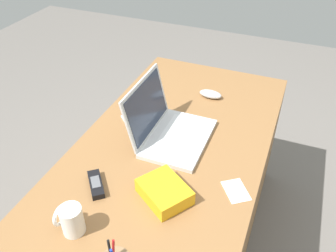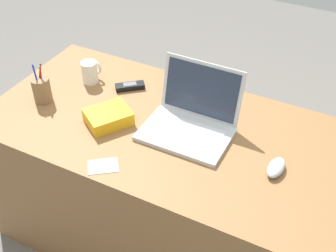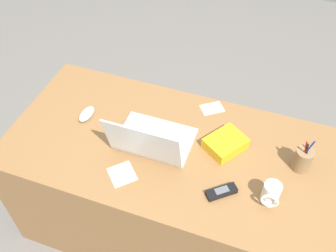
{
  "view_description": "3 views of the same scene",
  "coord_description": "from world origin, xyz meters",
  "px_view_note": "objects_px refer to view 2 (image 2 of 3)",
  "views": [
    {
      "loc": [
        -1.02,
        -0.41,
        1.65
      ],
      "look_at": [
        0.06,
        0.03,
        0.77
      ],
      "focal_mm": 38.0,
      "sensor_mm": 36.0,
      "label": 1
    },
    {
      "loc": [
        0.62,
        -1.23,
        1.85
      ],
      "look_at": [
        0.02,
        -0.05,
        0.75
      ],
      "focal_mm": 47.71,
      "sensor_mm": 36.0,
      "label": 2
    },
    {
      "loc": [
        -0.37,
        1.06,
        2.05
      ],
      "look_at": [
        0.03,
        -0.05,
        0.78
      ],
      "focal_mm": 40.61,
      "sensor_mm": 36.0,
      "label": 3
    }
  ],
  "objects_px": {
    "coffee_mug_white": "(90,72)",
    "pen_holder": "(42,89)",
    "laptop": "(191,119)",
    "computer_mouse": "(276,168)",
    "snack_bag": "(108,117)",
    "cordless_phone": "(130,86)"
  },
  "relations": [
    {
      "from": "coffee_mug_white",
      "to": "snack_bag",
      "type": "bearing_deg",
      "value": -42.55
    },
    {
      "from": "cordless_phone",
      "to": "pen_holder",
      "type": "bearing_deg",
      "value": -139.54
    },
    {
      "from": "laptop",
      "to": "pen_holder",
      "type": "distance_m",
      "value": 0.66
    },
    {
      "from": "laptop",
      "to": "computer_mouse",
      "type": "distance_m",
      "value": 0.38
    },
    {
      "from": "coffee_mug_white",
      "to": "pen_holder",
      "type": "xyz_separation_m",
      "value": [
        -0.1,
        -0.22,
        0.0
      ]
    },
    {
      "from": "cordless_phone",
      "to": "snack_bag",
      "type": "relative_size",
      "value": 0.74
    },
    {
      "from": "computer_mouse",
      "to": "snack_bag",
      "type": "distance_m",
      "value": 0.69
    },
    {
      "from": "cordless_phone",
      "to": "computer_mouse",
      "type": "bearing_deg",
      "value": -16.0
    },
    {
      "from": "laptop",
      "to": "coffee_mug_white",
      "type": "relative_size",
      "value": 3.38
    },
    {
      "from": "computer_mouse",
      "to": "cordless_phone",
      "type": "height_order",
      "value": "computer_mouse"
    },
    {
      "from": "pen_holder",
      "to": "snack_bag",
      "type": "bearing_deg",
      "value": -0.08
    },
    {
      "from": "laptop",
      "to": "coffee_mug_white",
      "type": "bearing_deg",
      "value": 169.27
    },
    {
      "from": "coffee_mug_white",
      "to": "computer_mouse",
      "type": "bearing_deg",
      "value": -11.04
    },
    {
      "from": "laptop",
      "to": "pen_holder",
      "type": "relative_size",
      "value": 1.95
    },
    {
      "from": "laptop",
      "to": "cordless_phone",
      "type": "xyz_separation_m",
      "value": [
        -0.36,
        0.14,
        -0.04
      ]
    },
    {
      "from": "snack_bag",
      "to": "pen_holder",
      "type": "bearing_deg",
      "value": 179.92
    },
    {
      "from": "pen_holder",
      "to": "snack_bag",
      "type": "distance_m",
      "value": 0.34
    },
    {
      "from": "laptop",
      "to": "snack_bag",
      "type": "height_order",
      "value": "laptop"
    },
    {
      "from": "laptop",
      "to": "snack_bag",
      "type": "xyz_separation_m",
      "value": [
        -0.32,
        -0.11,
        -0.02
      ]
    },
    {
      "from": "cordless_phone",
      "to": "coffee_mug_white",
      "type": "bearing_deg",
      "value": -170.92
    },
    {
      "from": "snack_bag",
      "to": "laptop",
      "type": "bearing_deg",
      "value": 19.55
    },
    {
      "from": "cordless_phone",
      "to": "pen_holder",
      "type": "height_order",
      "value": "pen_holder"
    }
  ]
}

